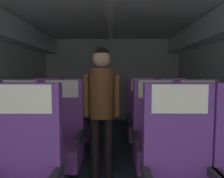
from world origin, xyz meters
TOP-DOWN VIEW (x-y plane):
  - ground at (0.00, 2.67)m, footprint 3.77×5.74m
  - fuselage_shell at (0.00, 2.95)m, footprint 3.65×5.39m
  - seat_b_left_window at (-1.01, 2.26)m, footprint 0.51×0.47m
  - seat_b_left_aisle at (-0.53, 2.28)m, footprint 0.51×0.47m
  - seat_b_right_aisle at (1.02, 2.27)m, footprint 0.51×0.47m
  - seat_b_right_window at (0.54, 2.26)m, footprint 0.51×0.47m
  - seat_c_left_window at (-1.02, 3.19)m, footprint 0.51×0.47m
  - seat_c_left_aisle at (-0.54, 3.19)m, footprint 0.51×0.47m
  - seat_c_right_aisle at (1.02, 3.19)m, footprint 0.51×0.47m
  - seat_c_right_window at (0.53, 3.18)m, footprint 0.51×0.47m
  - flight_attendant at (-0.07, 2.37)m, footprint 0.43×0.28m

SIDE VIEW (x-z plane):
  - ground at x=0.00m, z-range -0.02..0.00m
  - seat_b_left_window at x=-1.01m, z-range -0.10..1.07m
  - seat_b_left_aisle at x=-0.53m, z-range -0.10..1.07m
  - seat_b_right_aisle at x=1.02m, z-range -0.10..1.07m
  - seat_b_right_window at x=0.54m, z-range -0.10..1.07m
  - seat_c_left_window at x=-1.02m, z-range -0.10..1.07m
  - seat_c_left_aisle at x=-0.54m, z-range -0.10..1.07m
  - seat_c_right_aisle at x=1.02m, z-range -0.10..1.07m
  - seat_c_right_window at x=0.53m, z-range -0.10..1.07m
  - flight_attendant at x=-0.07m, z-range 0.17..1.71m
  - fuselage_shell at x=0.00m, z-range 0.47..2.67m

